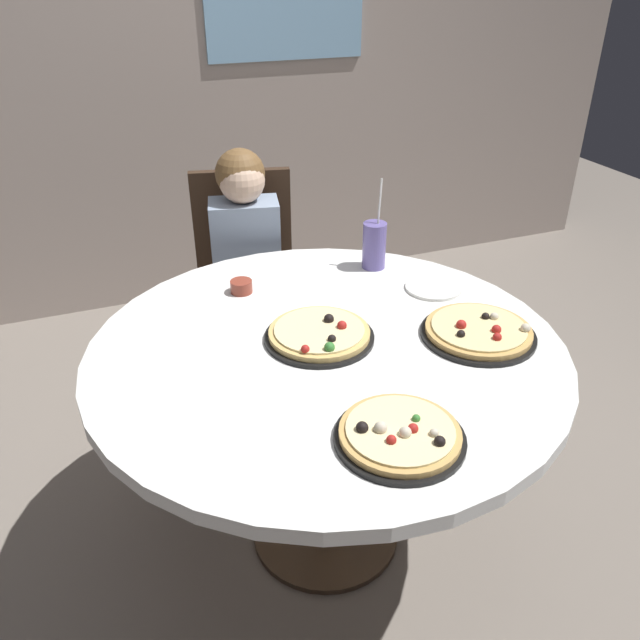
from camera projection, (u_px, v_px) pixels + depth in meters
The scene contains 11 objects.
ground_plane at pixel (325, 533), 2.12m from camera, with size 8.00×8.00×0.00m, color slate.
wall_with_window at pixel (172, 13), 2.98m from camera, with size 5.20×0.14×2.90m.
dining_table at pixel (326, 370), 1.79m from camera, with size 1.32×1.32×0.75m.
chair_wooden at pixel (246, 276), 2.62m from camera, with size 0.48×0.48×0.95m.
diner_child at pixel (250, 306), 2.49m from camera, with size 0.33×0.43×1.08m.
pizza_veggie at pixel (320, 334), 1.76m from camera, with size 0.31×0.31×0.05m.
pizza_cheese at pixel (479, 331), 1.77m from camera, with size 0.32×0.32×0.05m.
pizza_pepperoni at pixel (398, 435), 1.39m from camera, with size 0.29×0.29×0.05m.
soda_cup at pixel (374, 245), 2.14m from camera, with size 0.08×0.08×0.31m.
sauce_bowl at pixel (241, 287), 2.01m from camera, with size 0.07×0.07×0.04m, color brown.
plate_small at pixel (433, 288), 2.03m from camera, with size 0.18×0.18×0.01m, color white.
Camera 1 is at (-0.56, -1.37, 1.68)m, focal length 35.44 mm.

